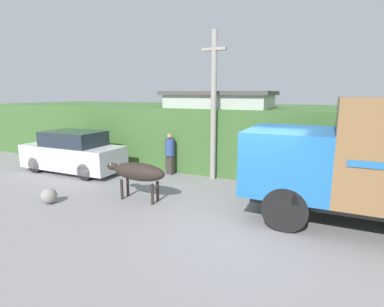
{
  "coord_description": "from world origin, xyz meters",
  "views": [
    {
      "loc": [
        1.74,
        -7.17,
        3.28
      ],
      "look_at": [
        -1.83,
        0.61,
        1.54
      ],
      "focal_mm": 28.0,
      "sensor_mm": 36.0,
      "label": 1
    }
  ],
  "objects_px": {
    "brown_cow": "(138,172)",
    "parked_suv": "(73,153)",
    "roadside_rock": "(49,196)",
    "pedestrian_on_hill": "(170,152)",
    "utility_pole": "(214,104)"
  },
  "relations": [
    {
      "from": "parked_suv",
      "to": "roadside_rock",
      "type": "bearing_deg",
      "value": -52.43
    },
    {
      "from": "parked_suv",
      "to": "utility_pole",
      "type": "relative_size",
      "value": 0.8
    },
    {
      "from": "brown_cow",
      "to": "parked_suv",
      "type": "bearing_deg",
      "value": 168.14
    },
    {
      "from": "brown_cow",
      "to": "utility_pole",
      "type": "bearing_deg",
      "value": 77.31
    },
    {
      "from": "pedestrian_on_hill",
      "to": "roadside_rock",
      "type": "bearing_deg",
      "value": 80.05
    },
    {
      "from": "brown_cow",
      "to": "pedestrian_on_hill",
      "type": "bearing_deg",
      "value": 109.6
    },
    {
      "from": "brown_cow",
      "to": "parked_suv",
      "type": "height_order",
      "value": "parked_suv"
    },
    {
      "from": "parked_suv",
      "to": "roadside_rock",
      "type": "distance_m",
      "value": 3.81
    },
    {
      "from": "parked_suv",
      "to": "roadside_rock",
      "type": "relative_size",
      "value": 9.25
    },
    {
      "from": "parked_suv",
      "to": "utility_pole",
      "type": "distance_m",
      "value": 6.22
    },
    {
      "from": "parked_suv",
      "to": "pedestrian_on_hill",
      "type": "bearing_deg",
      "value": 22.41
    },
    {
      "from": "brown_cow",
      "to": "parked_suv",
      "type": "relative_size",
      "value": 0.48
    },
    {
      "from": "roadside_rock",
      "to": "parked_suv",
      "type": "bearing_deg",
      "value": 125.03
    },
    {
      "from": "brown_cow",
      "to": "roadside_rock",
      "type": "bearing_deg",
      "value": -139.64
    },
    {
      "from": "parked_suv",
      "to": "brown_cow",
      "type": "bearing_deg",
      "value": -18.36
    }
  ]
}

